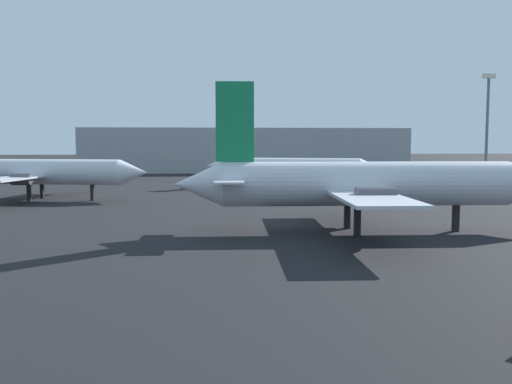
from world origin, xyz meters
TOP-DOWN VIEW (x-y plane):
  - airplane_on_taxiway at (9.26, 34.90)m, footprint 30.32×23.29m
  - airplane_distant at (-22.62, 62.53)m, footprint 26.33×21.62m
  - airplane_far_left at (10.38, 77.53)m, footprint 26.51×17.89m
  - light_mast_right at (47.76, 87.69)m, footprint 2.40×0.50m
  - terminal_building at (7.70, 125.88)m, footprint 75.02×18.24m

SIDE VIEW (x-z plane):
  - airplane_far_left at x=10.38m, z-range -0.96..7.40m
  - airplane_distant at x=-22.62m, z-range -1.20..8.01m
  - airplane_on_taxiway at x=9.26m, z-range -2.04..9.65m
  - terminal_building at x=7.70m, z-range 0.00..10.14m
  - light_mast_right at x=47.76m, z-range 1.26..20.28m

